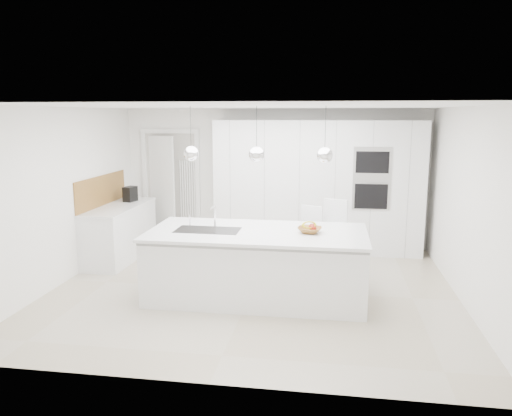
# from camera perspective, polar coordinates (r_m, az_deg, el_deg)

# --- Properties ---
(floor) EXTENTS (5.50, 5.50, 0.00)m
(floor) POSITION_cam_1_polar(r_m,az_deg,el_deg) (7.02, -0.38, -9.31)
(floor) COLOR #B8AD97
(floor) RESTS_ON ground
(wall_back) EXTENTS (5.50, 0.00, 5.50)m
(wall_back) POSITION_cam_1_polar(r_m,az_deg,el_deg) (9.15, 2.09, 3.45)
(wall_back) COLOR white
(wall_back) RESTS_ON ground
(wall_left) EXTENTS (0.00, 5.00, 5.00)m
(wall_left) POSITION_cam_1_polar(r_m,az_deg,el_deg) (7.63, -21.25, 1.27)
(wall_left) COLOR white
(wall_left) RESTS_ON ground
(ceiling) EXTENTS (5.50, 5.50, 0.00)m
(ceiling) POSITION_cam_1_polar(r_m,az_deg,el_deg) (6.60, -0.40, 11.54)
(ceiling) COLOR white
(ceiling) RESTS_ON wall_back
(tall_cabinets) EXTENTS (3.60, 0.60, 2.30)m
(tall_cabinets) POSITION_cam_1_polar(r_m,az_deg,el_deg) (8.81, 7.04, 2.44)
(tall_cabinets) COLOR white
(tall_cabinets) RESTS_ON floor
(oven_stack) EXTENTS (0.62, 0.04, 1.05)m
(oven_stack) POSITION_cam_1_polar(r_m,az_deg,el_deg) (8.50, 13.09, 3.30)
(oven_stack) COLOR #A5A5A8
(oven_stack) RESTS_ON tall_cabinets
(doorway_frame) EXTENTS (1.11, 0.08, 2.13)m
(doorway_frame) POSITION_cam_1_polar(r_m,az_deg,el_deg) (9.57, -9.63, 2.26)
(doorway_frame) COLOR white
(doorway_frame) RESTS_ON floor
(hallway_door) EXTENTS (0.76, 0.38, 2.00)m
(hallway_door) POSITION_cam_1_polar(r_m,az_deg,el_deg) (9.61, -11.13, 2.12)
(hallway_door) COLOR white
(hallway_door) RESTS_ON floor
(radiator) EXTENTS (0.32, 0.04, 1.40)m
(radiator) POSITION_cam_1_polar(r_m,az_deg,el_deg) (9.49, -7.78, 1.18)
(radiator) COLOR white
(radiator) RESTS_ON floor
(left_base_cabinets) EXTENTS (0.60, 1.80, 0.86)m
(left_base_cabinets) POSITION_cam_1_polar(r_m,az_deg,el_deg) (8.70, -15.26, -2.80)
(left_base_cabinets) COLOR white
(left_base_cabinets) RESTS_ON floor
(left_worktop) EXTENTS (0.62, 1.82, 0.04)m
(left_worktop) POSITION_cam_1_polar(r_m,az_deg,el_deg) (8.61, -15.40, 0.11)
(left_worktop) COLOR white
(left_worktop) RESTS_ON left_base_cabinets
(oak_backsplash) EXTENTS (0.02, 1.80, 0.50)m
(oak_backsplash) POSITION_cam_1_polar(r_m,az_deg,el_deg) (8.68, -17.23, 1.92)
(oak_backsplash) COLOR olive
(oak_backsplash) RESTS_ON wall_left
(island_base) EXTENTS (2.80, 1.20, 0.86)m
(island_base) POSITION_cam_1_polar(r_m,az_deg,el_deg) (6.59, 0.07, -6.72)
(island_base) COLOR white
(island_base) RESTS_ON floor
(island_worktop) EXTENTS (2.84, 1.40, 0.04)m
(island_worktop) POSITION_cam_1_polar(r_m,az_deg,el_deg) (6.52, 0.14, -2.81)
(island_worktop) COLOR white
(island_worktop) RESTS_ON island_base
(island_sink) EXTENTS (0.84, 0.44, 0.18)m
(island_sink) POSITION_cam_1_polar(r_m,az_deg,el_deg) (6.61, -5.52, -3.21)
(island_sink) COLOR #3F3F42
(island_sink) RESTS_ON island_worktop
(island_tap) EXTENTS (0.02, 0.02, 0.30)m
(island_tap) POSITION_cam_1_polar(r_m,az_deg,el_deg) (6.74, -4.72, -0.92)
(island_tap) COLOR white
(island_tap) RESTS_ON island_worktop
(pendant_left) EXTENTS (0.20, 0.20, 0.20)m
(pendant_left) POSITION_cam_1_polar(r_m,az_deg,el_deg) (6.49, -7.41, 6.17)
(pendant_left) COLOR white
(pendant_left) RESTS_ON ceiling
(pendant_mid) EXTENTS (0.20, 0.20, 0.20)m
(pendant_mid) POSITION_cam_1_polar(r_m,az_deg,el_deg) (6.31, 0.07, 6.13)
(pendant_mid) COLOR white
(pendant_mid) RESTS_ON ceiling
(pendant_right) EXTENTS (0.20, 0.20, 0.20)m
(pendant_right) POSITION_cam_1_polar(r_m,az_deg,el_deg) (6.24, 7.86, 5.98)
(pendant_right) COLOR white
(pendant_right) RESTS_ON ceiling
(fruit_bowl) EXTENTS (0.34, 0.34, 0.07)m
(fruit_bowl) POSITION_cam_1_polar(r_m,az_deg,el_deg) (6.44, 6.15, -2.51)
(fruit_bowl) COLOR olive
(fruit_bowl) RESTS_ON island_worktop
(espresso_machine) EXTENTS (0.21, 0.27, 0.26)m
(espresso_machine) POSITION_cam_1_polar(r_m,az_deg,el_deg) (8.97, -14.19, 1.57)
(espresso_machine) COLOR black
(espresso_machine) RESTS_ON left_worktop
(bar_stool_left) EXTENTS (0.52, 0.59, 1.06)m
(bar_stool_left) POSITION_cam_1_polar(r_m,az_deg,el_deg) (7.36, 6.31, -4.09)
(bar_stool_left) COLOR white
(bar_stool_left) RESTS_ON floor
(bar_stool_right) EXTENTS (0.52, 0.62, 1.15)m
(bar_stool_right) POSITION_cam_1_polar(r_m,az_deg,el_deg) (7.45, 9.00, -3.64)
(bar_stool_right) COLOR white
(bar_stool_right) RESTS_ON floor
(apple_a) EXTENTS (0.09, 0.09, 0.09)m
(apple_a) POSITION_cam_1_polar(r_m,az_deg,el_deg) (6.43, 6.44, -2.20)
(apple_a) COLOR red
(apple_a) RESTS_ON fruit_bowl
(apple_b) EXTENTS (0.08, 0.08, 0.08)m
(apple_b) POSITION_cam_1_polar(r_m,az_deg,el_deg) (6.47, 6.42, -2.13)
(apple_b) COLOR red
(apple_b) RESTS_ON fruit_bowl
(apple_c) EXTENTS (0.07, 0.07, 0.07)m
(apple_c) POSITION_cam_1_polar(r_m,az_deg,el_deg) (6.44, 6.63, -2.28)
(apple_c) COLOR red
(apple_c) RESTS_ON fruit_bowl
(banana_bunch) EXTENTS (0.22, 0.16, 0.20)m
(banana_bunch) POSITION_cam_1_polar(r_m,az_deg,el_deg) (6.40, 6.09, -1.94)
(banana_bunch) COLOR yellow
(banana_bunch) RESTS_ON fruit_bowl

